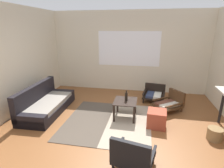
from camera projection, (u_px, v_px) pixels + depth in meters
name	position (u px, v px, depth m)	size (l,w,h in m)	color
ground_plane	(112.00, 137.00, 3.66)	(7.80, 7.80, 0.00)	brown
far_wall_with_window	(129.00, 52.00, 6.13)	(5.60, 0.13, 2.70)	beige
area_rug	(108.00, 121.00, 4.29)	(2.00, 2.07, 0.01)	#4C4238
couch	(46.00, 104.00, 4.74)	(0.84, 1.87, 0.73)	black
coffee_table	(125.00, 104.00, 4.38)	(0.55, 0.62, 0.45)	black
armchair_by_window	(154.00, 94.00, 5.48)	(0.70, 0.67, 0.48)	black
armchair_striped_foreground	(133.00, 155.00, 2.74)	(0.71, 0.67, 0.61)	black
armchair_corner	(170.00, 102.00, 4.82)	(0.84, 0.82, 0.53)	#472D19
ottoman_orange	(157.00, 119.00, 4.03)	(0.41, 0.41, 0.38)	#993D28
glass_bottle	(126.00, 96.00, 4.34)	(0.07, 0.07, 0.26)	black
wicker_basket	(215.00, 134.00, 3.56)	(0.29, 0.29, 0.25)	olive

